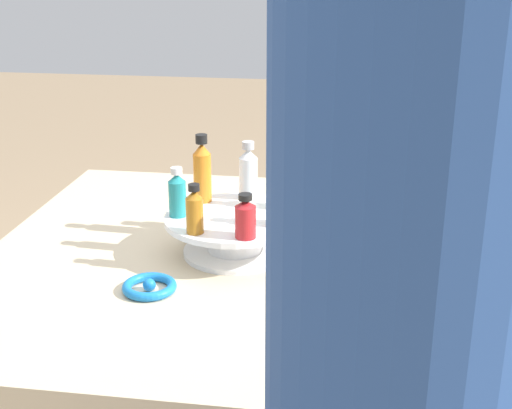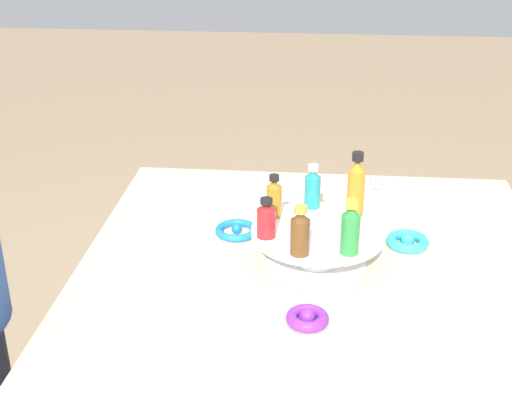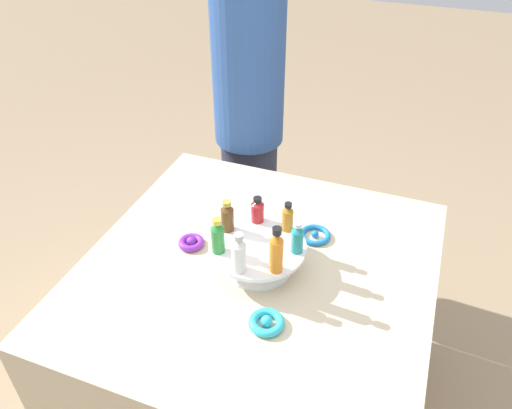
% 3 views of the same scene
% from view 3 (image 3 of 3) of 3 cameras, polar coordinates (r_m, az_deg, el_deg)
% --- Properties ---
extents(ground_plane, '(12.00, 12.00, 0.00)m').
position_cam_3_polar(ground_plane, '(2.08, 0.13, -21.27)').
color(ground_plane, '#997F60').
extents(party_table, '(1.04, 1.04, 0.71)m').
position_cam_3_polar(party_table, '(1.79, 0.15, -15.23)').
color(party_table, beige).
rests_on(party_table, ground_plane).
extents(display_stand, '(0.29, 0.29, 0.08)m').
position_cam_3_polar(display_stand, '(1.49, 0.17, -5.62)').
color(display_stand, white).
rests_on(display_stand, party_table).
extents(bottle_teal, '(0.04, 0.04, 0.10)m').
position_cam_3_polar(bottle_teal, '(1.43, 4.74, -3.86)').
color(bottle_teal, teal).
rests_on(bottle_teal, display_stand).
extents(bottle_amber, '(0.03, 0.03, 0.10)m').
position_cam_3_polar(bottle_amber, '(1.50, 3.64, -1.51)').
color(bottle_amber, '#AD6B19').
rests_on(bottle_amber, display_stand).
extents(bottle_red, '(0.04, 0.04, 0.09)m').
position_cam_3_polar(bottle_red, '(1.54, 0.17, -0.66)').
color(bottle_red, '#B21E23').
rests_on(bottle_red, display_stand).
extents(bottle_brown, '(0.04, 0.04, 0.11)m').
position_cam_3_polar(bottle_brown, '(1.50, -3.30, -1.41)').
color(bottle_brown, brown).
rests_on(bottle_brown, display_stand).
extents(bottle_green, '(0.04, 0.04, 0.12)m').
position_cam_3_polar(bottle_green, '(1.42, -4.39, -3.68)').
color(bottle_green, '#288438').
rests_on(bottle_green, display_stand).
extents(bottle_clear, '(0.04, 0.04, 0.13)m').
position_cam_3_polar(bottle_clear, '(1.36, -1.95, -5.67)').
color(bottle_clear, silver).
rests_on(bottle_clear, display_stand).
extents(bottle_orange, '(0.04, 0.04, 0.15)m').
position_cam_3_polar(bottle_orange, '(1.35, 2.34, -5.37)').
color(bottle_orange, orange).
rests_on(bottle_orange, display_stand).
extents(ribbon_bow_blue, '(0.10, 0.10, 0.02)m').
position_cam_3_polar(ribbon_bow_blue, '(1.64, 6.75, -3.47)').
color(ribbon_bow_blue, blue).
rests_on(ribbon_bow_blue, party_table).
extents(ribbon_bow_purple, '(0.08, 0.08, 0.03)m').
position_cam_3_polar(ribbon_bow_purple, '(1.60, -7.41, -4.31)').
color(ribbon_bow_purple, purple).
rests_on(ribbon_bow_purple, party_table).
extents(ribbon_bow_teal, '(0.10, 0.10, 0.03)m').
position_cam_3_polar(ribbon_bow_teal, '(1.36, 1.21, -13.30)').
color(ribbon_bow_teal, '#2DB7CC').
rests_on(ribbon_bow_teal, party_table).
extents(person_figure, '(0.29, 0.29, 1.70)m').
position_cam_3_polar(person_figure, '(2.09, -0.83, 11.10)').
color(person_figure, '#282D42').
rests_on(person_figure, ground_plane).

